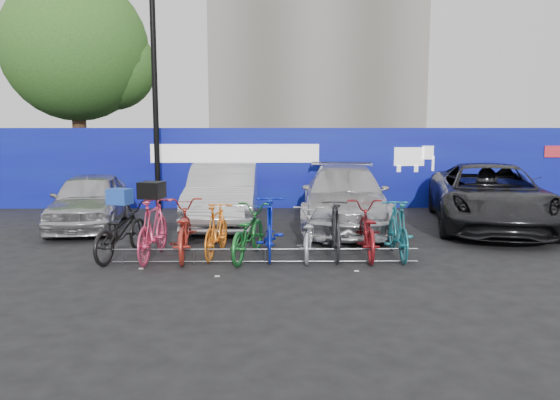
{
  "coord_description": "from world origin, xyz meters",
  "views": [
    {
      "loc": [
        0.16,
        -10.32,
        2.59
      ],
      "look_at": [
        0.3,
        2.0,
        0.81
      ],
      "focal_mm": 35.0,
      "sensor_mm": 36.0,
      "label": 1
    }
  ],
  "objects_px": {
    "bike_3": "(216,230)",
    "car_3": "(489,196)",
    "bike_6": "(308,234)",
    "tree": "(82,52)",
    "bike_7": "(335,229)",
    "lamppost": "(155,97)",
    "bike_rack": "(265,255)",
    "bike_9": "(398,229)",
    "bike_2": "(183,230)",
    "bike_5": "(270,227)",
    "bike_1": "(153,229)",
    "bike_8": "(367,230)",
    "bike_4": "(247,232)",
    "car_0": "(90,200)",
    "car_2": "(344,196)",
    "car_1": "(224,195)",
    "bike_0": "(121,231)"
  },
  "relations": [
    {
      "from": "bike_5",
      "to": "bike_6",
      "type": "relative_size",
      "value": 1.1
    },
    {
      "from": "car_2",
      "to": "bike_rack",
      "type": "bearing_deg",
      "value": -112.25
    },
    {
      "from": "car_2",
      "to": "bike_3",
      "type": "relative_size",
      "value": 2.97
    },
    {
      "from": "car_1",
      "to": "bike_6",
      "type": "height_order",
      "value": "car_1"
    },
    {
      "from": "bike_2",
      "to": "lamppost",
      "type": "bearing_deg",
      "value": -79.76
    },
    {
      "from": "bike_9",
      "to": "bike_4",
      "type": "bearing_deg",
      "value": 2.23
    },
    {
      "from": "car_1",
      "to": "car_3",
      "type": "distance_m",
      "value": 6.58
    },
    {
      "from": "bike_0",
      "to": "bike_7",
      "type": "xyz_separation_m",
      "value": [
        4.1,
        0.0,
        0.03
      ]
    },
    {
      "from": "tree",
      "to": "bike_9",
      "type": "bearing_deg",
      "value": -47.58
    },
    {
      "from": "bike_0",
      "to": "bike_3",
      "type": "distance_m",
      "value": 1.81
    },
    {
      "from": "bike_4",
      "to": "car_0",
      "type": "bearing_deg",
      "value": -24.39
    },
    {
      "from": "car_0",
      "to": "bike_0",
      "type": "xyz_separation_m",
      "value": [
        1.6,
        -3.05,
        -0.16
      ]
    },
    {
      "from": "bike_rack",
      "to": "bike_1",
      "type": "distance_m",
      "value": 2.2
    },
    {
      "from": "bike_6",
      "to": "bike_7",
      "type": "height_order",
      "value": "bike_7"
    },
    {
      "from": "car_3",
      "to": "bike_1",
      "type": "distance_m",
      "value": 8.19
    },
    {
      "from": "bike_6",
      "to": "bike_7",
      "type": "xyz_separation_m",
      "value": [
        0.53,
        0.02,
        0.09
      ]
    },
    {
      "from": "car_0",
      "to": "bike_9",
      "type": "bearing_deg",
      "value": -31.69
    },
    {
      "from": "car_3",
      "to": "bike_0",
      "type": "distance_m",
      "value": 8.74
    },
    {
      "from": "bike_2",
      "to": "car_2",
      "type": "bearing_deg",
      "value": -144.19
    },
    {
      "from": "car_3",
      "to": "car_0",
      "type": "bearing_deg",
      "value": -168.27
    },
    {
      "from": "bike_rack",
      "to": "car_1",
      "type": "distance_m",
      "value": 4.1
    },
    {
      "from": "bike_0",
      "to": "bike_8",
      "type": "height_order",
      "value": "bike_8"
    },
    {
      "from": "lamppost",
      "to": "bike_3",
      "type": "height_order",
      "value": "lamppost"
    },
    {
      "from": "tree",
      "to": "car_1",
      "type": "height_order",
      "value": "tree"
    },
    {
      "from": "car_1",
      "to": "bike_1",
      "type": "xyz_separation_m",
      "value": [
        -1.01,
        -3.51,
        -0.18
      ]
    },
    {
      "from": "bike_3",
      "to": "car_0",
      "type": "bearing_deg",
      "value": -33.04
    },
    {
      "from": "car_3",
      "to": "bike_7",
      "type": "relative_size",
      "value": 3.08
    },
    {
      "from": "car_3",
      "to": "bike_6",
      "type": "relative_size",
      "value": 3.2
    },
    {
      "from": "car_0",
      "to": "bike_2",
      "type": "bearing_deg",
      "value": -54.97
    },
    {
      "from": "bike_0",
      "to": "bike_1",
      "type": "xyz_separation_m",
      "value": [
        0.64,
        -0.13,
        0.06
      ]
    },
    {
      "from": "car_1",
      "to": "bike_8",
      "type": "distance_m",
      "value": 4.53
    },
    {
      "from": "car_0",
      "to": "car_3",
      "type": "xyz_separation_m",
      "value": [
        9.82,
        -0.08,
        0.1
      ]
    },
    {
      "from": "bike_6",
      "to": "tree",
      "type": "bearing_deg",
      "value": -47.59
    },
    {
      "from": "tree",
      "to": "bike_4",
      "type": "distance_m",
      "value": 12.91
    },
    {
      "from": "car_2",
      "to": "tree",
      "type": "bearing_deg",
      "value": 146.45
    },
    {
      "from": "bike_5",
      "to": "bike_7",
      "type": "distance_m",
      "value": 1.26
    },
    {
      "from": "lamppost",
      "to": "bike_8",
      "type": "height_order",
      "value": "lamppost"
    },
    {
      "from": "car_1",
      "to": "bike_9",
      "type": "xyz_separation_m",
      "value": [
        3.64,
        -3.42,
        -0.22
      ]
    },
    {
      "from": "bike_3",
      "to": "car_3",
      "type": "bearing_deg",
      "value": -147.59
    },
    {
      "from": "bike_7",
      "to": "bike_6",
      "type": "bearing_deg",
      "value": 3.9
    },
    {
      "from": "bike_2",
      "to": "bike_5",
      "type": "xyz_separation_m",
      "value": [
        1.67,
        0.01,
        0.04
      ]
    },
    {
      "from": "lamppost",
      "to": "car_1",
      "type": "xyz_separation_m",
      "value": [
        2.09,
        -2.1,
        -2.51
      ]
    },
    {
      "from": "lamppost",
      "to": "bike_rack",
      "type": "xyz_separation_m",
      "value": [
        3.2,
        -6.0,
        -3.11
      ]
    },
    {
      "from": "tree",
      "to": "bike_3",
      "type": "xyz_separation_m",
      "value": [
        5.83,
        -10.07,
        -4.55
      ]
    },
    {
      "from": "lamppost",
      "to": "car_3",
      "type": "distance_m",
      "value": 9.35
    },
    {
      "from": "bike_3",
      "to": "bike_7",
      "type": "relative_size",
      "value": 0.94
    },
    {
      "from": "car_3",
      "to": "bike_8",
      "type": "relative_size",
      "value": 2.82
    },
    {
      "from": "car_2",
      "to": "car_1",
      "type": "bearing_deg",
      "value": -178.57
    },
    {
      "from": "car_1",
      "to": "car_3",
      "type": "bearing_deg",
      "value": -4.28
    },
    {
      "from": "bike_6",
      "to": "car_2",
      "type": "bearing_deg",
      "value": -103.48
    }
  ]
}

